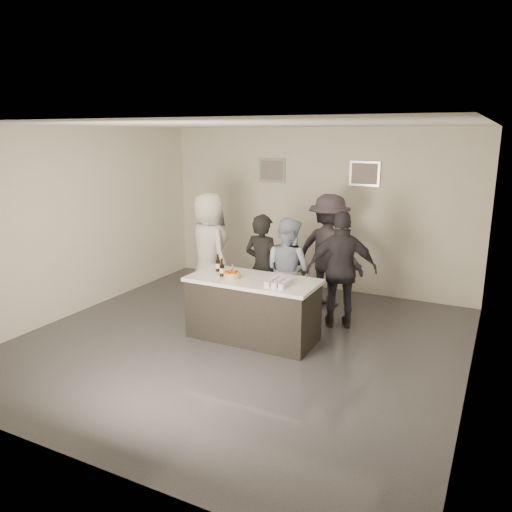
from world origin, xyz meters
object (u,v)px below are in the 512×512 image
at_px(bar_counter, 253,309).
at_px(cake, 232,275).
at_px(person_main_blue, 288,270).
at_px(person_guest_left, 209,250).
at_px(person_guest_back, 329,251).
at_px(beer_bottle_b, 222,267).
at_px(person_main_black, 262,268).
at_px(person_guest_right, 342,270).
at_px(beer_bottle_a, 218,263).

relative_size(bar_counter, cake, 7.72).
distance_m(person_main_blue, person_guest_left, 1.49).
xyz_separation_m(person_main_blue, person_guest_back, (0.32, 0.99, 0.13)).
bearing_deg(person_guest_left, bar_counter, 174.25).
distance_m(beer_bottle_b, person_main_blue, 1.14).
relative_size(cake, person_main_black, 0.14).
relative_size(bar_counter, person_main_blue, 1.12).
relative_size(beer_bottle_b, person_guest_left, 0.13).
height_order(cake, person_guest_right, person_guest_right).
bearing_deg(person_main_blue, cake, 81.61).
height_order(beer_bottle_b, person_main_black, person_main_black).
bearing_deg(person_guest_back, beer_bottle_a, 66.79).
height_order(cake, person_guest_back, person_guest_back).
xyz_separation_m(cake, person_guest_back, (0.77, 1.95, 0.02)).
relative_size(beer_bottle_b, person_main_blue, 0.16).
relative_size(bar_counter, person_main_black, 1.09).
relative_size(person_main_black, person_guest_back, 0.89).
bearing_deg(beer_bottle_a, person_guest_right, 29.62).
bearing_deg(person_main_black, person_main_blue, -152.51).
distance_m(person_main_black, person_guest_right, 1.22).
relative_size(beer_bottle_a, person_guest_left, 0.13).
distance_m(bar_counter, cake, 0.57).
relative_size(person_guest_left, person_guest_back, 1.01).
relative_size(person_guest_left, person_guest_right, 1.09).
distance_m(cake, beer_bottle_a, 0.42).
distance_m(cake, person_main_black, 0.82).
distance_m(person_guest_left, person_guest_back, 2.02).
relative_size(bar_counter, beer_bottle_a, 7.15).
height_order(person_main_black, person_guest_right, person_guest_right).
height_order(bar_counter, person_guest_right, person_guest_right).
distance_m(cake, person_guest_back, 2.09).
bearing_deg(cake, person_guest_left, 134.96).
bearing_deg(person_guest_right, beer_bottle_b, 16.31).
distance_m(bar_counter, person_guest_right, 1.49).
bearing_deg(person_main_black, cake, 91.18).
xyz_separation_m(person_main_black, person_guest_back, (0.69, 1.13, 0.11)).
bearing_deg(person_guest_right, person_main_blue, -9.56).
relative_size(cake, beer_bottle_a, 0.93).
relative_size(beer_bottle_a, person_guest_back, 0.14).
xyz_separation_m(person_main_blue, person_guest_right, (0.81, 0.17, 0.06)).
bearing_deg(person_main_black, person_guest_right, -158.21).
relative_size(person_guest_right, person_guest_back, 0.93).
distance_m(beer_bottle_a, person_guest_right, 1.86).
xyz_separation_m(bar_counter, person_guest_left, (-1.31, 0.93, 0.52)).
distance_m(person_main_black, person_main_blue, 0.39).
bearing_deg(person_main_blue, beer_bottle_b, 73.58).
bearing_deg(person_main_black, beer_bottle_a, 61.05).
height_order(beer_bottle_a, person_main_blue, person_main_blue).
xyz_separation_m(beer_bottle_a, person_guest_right, (1.62, 0.92, -0.14)).
relative_size(person_main_blue, person_guest_right, 0.93).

